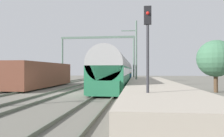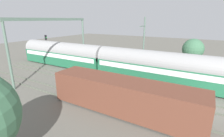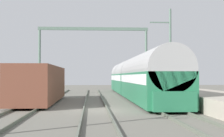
{
  "view_description": "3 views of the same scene",
  "coord_description": "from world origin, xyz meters",
  "px_view_note": "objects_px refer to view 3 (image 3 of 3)",
  "views": [
    {
      "loc": [
        6.59,
        -17.75,
        2.01
      ],
      "look_at": [
        4.26,
        3.36,
        2.17
      ],
      "focal_mm": 34.54,
      "sensor_mm": 36.0,
      "label": 1
    },
    {
      "loc": [
        -15.84,
        0.49,
        7.68
      ],
      "look_at": [
        0.92,
        10.23,
        1.95
      ],
      "focal_mm": 26.77,
      "sensor_mm": 36.0,
      "label": 2
    },
    {
      "loc": [
        -0.27,
        -20.69,
        2.07
      ],
      "look_at": [
        2.13,
        17.82,
        2.98
      ],
      "focal_mm": 54.16,
      "sensor_mm": 36.0,
      "label": 3
    }
  ],
  "objects_px": {
    "person_crossing": "(149,86)",
    "railway_signal_far": "(135,70)",
    "passenger_train": "(135,77)",
    "freight_car": "(40,84)",
    "catenary_gantry": "(93,46)"
  },
  "relations": [
    {
      "from": "passenger_train",
      "to": "catenary_gantry",
      "type": "distance_m",
      "value": 7.64
    },
    {
      "from": "catenary_gantry",
      "to": "person_crossing",
      "type": "bearing_deg",
      "value": -40.1
    },
    {
      "from": "person_crossing",
      "to": "railway_signal_far",
      "type": "distance_m",
      "value": 14.35
    },
    {
      "from": "passenger_train",
      "to": "freight_car",
      "type": "relative_size",
      "value": 2.53
    },
    {
      "from": "person_crossing",
      "to": "catenary_gantry",
      "type": "height_order",
      "value": "catenary_gantry"
    },
    {
      "from": "catenary_gantry",
      "to": "freight_car",
      "type": "bearing_deg",
      "value": -108.39
    },
    {
      "from": "railway_signal_far",
      "to": "catenary_gantry",
      "type": "bearing_deg",
      "value": -123.48
    },
    {
      "from": "railway_signal_far",
      "to": "catenary_gantry",
      "type": "distance_m",
      "value": 11.5
    },
    {
      "from": "passenger_train",
      "to": "person_crossing",
      "type": "distance_m",
      "value": 1.81
    },
    {
      "from": "passenger_train",
      "to": "freight_car",
      "type": "distance_m",
      "value": 11.46
    },
    {
      "from": "freight_car",
      "to": "passenger_train",
      "type": "bearing_deg",
      "value": 41.96
    },
    {
      "from": "freight_car",
      "to": "person_crossing",
      "type": "xyz_separation_m",
      "value": [
        10.03,
        7.95,
        -0.44
      ]
    },
    {
      "from": "passenger_train",
      "to": "person_crossing",
      "type": "height_order",
      "value": "passenger_train"
    },
    {
      "from": "passenger_train",
      "to": "catenary_gantry",
      "type": "relative_size",
      "value": 2.54
    },
    {
      "from": "person_crossing",
      "to": "railway_signal_far",
      "type": "bearing_deg",
      "value": 3.88
    }
  ]
}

